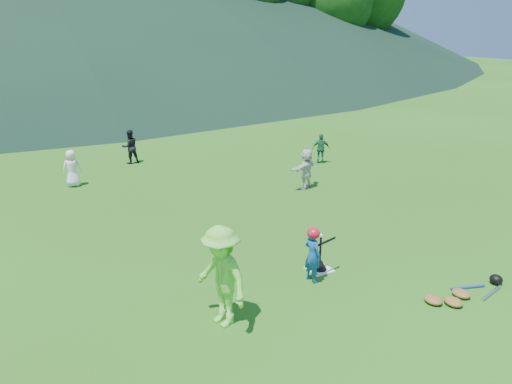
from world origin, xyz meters
TOP-DOWN VIEW (x-y plane):
  - ground at (0.00, 0.00)m, footprint 120.00×120.00m
  - home_plate at (0.00, 0.00)m, footprint 0.45×0.45m
  - baseball at (0.00, 0.00)m, footprint 0.08×0.08m
  - batter_child at (-0.39, -0.27)m, footprint 0.30×0.41m
  - adult_coach at (-2.49, -0.69)m, footprint 0.83×1.19m
  - fielder_a at (-3.10, 8.04)m, footprint 0.61×0.48m
  - fielder_b at (-0.84, 9.74)m, footprint 0.59×0.47m
  - fielder_c at (4.89, 6.41)m, footprint 0.66×0.52m
  - fielder_d at (2.79, 4.37)m, footprint 1.16×0.71m
  - batting_tee at (0.00, 0.00)m, footprint 0.30×0.30m
  - batter_gear at (-0.37, -0.27)m, footprint 0.73×0.26m
  - equipment_pile at (1.56, -2.11)m, footprint 1.80×0.59m
  - outfield_fence at (0.00, 28.00)m, footprint 70.07×0.08m

SIDE VIEW (x-z plane):
  - ground at x=0.00m, z-range 0.00..0.00m
  - home_plate at x=0.00m, z-range 0.00..0.02m
  - equipment_pile at x=1.56m, z-range -0.03..0.16m
  - batting_tee at x=0.00m, z-range -0.21..0.47m
  - fielder_c at x=4.89m, z-range 0.00..1.04m
  - batter_child at x=-0.39m, z-range 0.00..1.06m
  - fielder_a at x=-3.10m, z-range 0.00..1.11m
  - fielder_b at x=-0.84m, z-range 0.00..1.18m
  - fielder_d at x=2.79m, z-range 0.00..1.19m
  - outfield_fence at x=0.00m, z-range 0.03..1.36m
  - baseball at x=0.00m, z-range 0.70..0.78m
  - adult_coach at x=-2.49m, z-range 0.00..1.69m
  - batter_gear at x=-0.37m, z-range 0.75..1.16m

